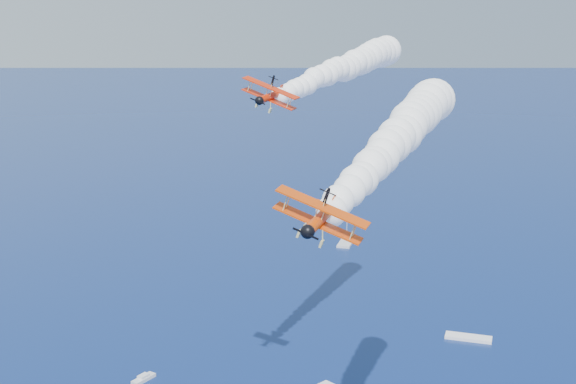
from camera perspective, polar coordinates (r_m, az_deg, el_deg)
biplane_lead at (r=113.37m, az=-1.32°, el=7.03°), size 11.33×12.52×8.33m
biplane_trail at (r=62.88m, az=2.36°, el=-2.00°), size 10.65×11.48×7.57m
smoke_trail_lead at (r=138.39m, az=3.89°, el=9.01°), size 57.63×47.79×10.31m
smoke_trail_trail at (r=88.65m, az=7.85°, el=3.76°), size 57.85×52.78×10.31m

